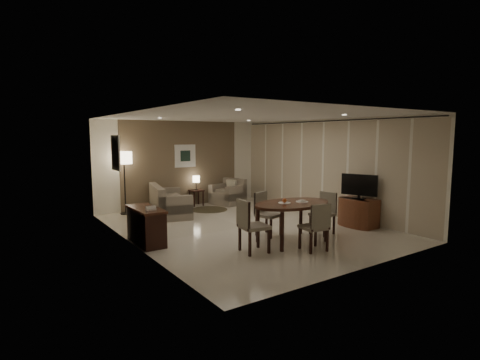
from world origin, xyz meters
TOP-DOWN VIEW (x-y plane):
  - room_shell at (0.00, 0.40)m, footprint 5.50×7.00m
  - taupe_accent at (0.00, 3.48)m, footprint 3.96×0.03m
  - curtain_wall at (2.68, 0.00)m, footprint 0.08×6.70m
  - curtain_rod at (2.68, 0.00)m, footprint 0.03×6.80m
  - art_back_frame at (0.10, 3.46)m, footprint 0.72×0.03m
  - art_back_canvas at (0.10, 3.44)m, footprint 0.34×0.01m
  - art_left_frame at (-2.72, 1.20)m, footprint 0.03×0.60m
  - art_left_canvas at (-2.71, 1.20)m, footprint 0.01×0.46m
  - downlight_nl at (-1.40, -1.80)m, footprint 0.10×0.10m
  - downlight_nr at (1.40, -1.80)m, footprint 0.10×0.10m
  - downlight_fl at (-1.40, 1.80)m, footprint 0.10×0.10m
  - downlight_fr at (1.40, 1.80)m, footprint 0.10×0.10m
  - console_desk at (-2.49, 0.00)m, footprint 0.48×1.20m
  - telephone at (-2.49, -0.30)m, footprint 0.20×0.14m
  - tv_cabinet at (2.40, -1.50)m, footprint 0.48×0.90m
  - flat_tv at (2.38, -1.50)m, footprint 0.36×0.85m
  - dining_table at (0.10, -1.61)m, footprint 1.78×1.12m
  - chair_near at (0.06, -2.28)m, footprint 0.53×0.53m
  - chair_far at (0.01, -0.93)m, footprint 0.59×0.59m
  - chair_left at (-0.97, -1.72)m, footprint 0.56×0.56m
  - chair_right at (1.10, -1.52)m, footprint 0.53×0.53m
  - plate_a at (-0.08, -1.56)m, footprint 0.26×0.26m
  - plate_b at (0.32, -1.66)m, footprint 0.26×0.26m
  - fruit_apple at (-0.08, -1.56)m, footprint 0.09×0.09m
  - napkin at (0.32, -1.66)m, footprint 0.12×0.08m
  - round_rug at (0.37, 2.42)m, footprint 1.10×1.10m
  - sofa at (-0.93, 2.36)m, footprint 1.98×1.30m
  - armchair at (1.34, 2.90)m, footprint 1.08×1.11m
  - side_table at (0.37, 3.25)m, footprint 0.40×0.40m
  - table_lamp at (0.37, 3.25)m, footprint 0.22×0.22m
  - floor_lamp at (-1.92, 3.22)m, footprint 0.45×0.45m

SIDE VIEW (x-z plane):
  - round_rug at x=0.37m, z-range 0.00..0.01m
  - side_table at x=0.37m, z-range 0.00..0.51m
  - tv_cabinet at x=2.40m, z-range 0.00..0.70m
  - console_desk at x=-2.49m, z-range 0.00..0.75m
  - armchair at x=1.34m, z-range 0.00..0.82m
  - dining_table at x=0.10m, z-range 0.00..0.84m
  - sofa at x=-0.93m, z-range 0.00..0.86m
  - chair_right at x=1.10m, z-range 0.00..0.95m
  - chair_near at x=0.06m, z-range 0.00..0.95m
  - chair_far at x=0.01m, z-range 0.00..0.97m
  - chair_left at x=-0.97m, z-range 0.00..1.03m
  - table_lamp at x=0.37m, z-range 0.51..1.01m
  - telephone at x=-2.49m, z-range 0.76..0.85m
  - plate_a at x=-0.08m, z-range 0.84..0.85m
  - plate_b at x=0.32m, z-range 0.84..0.85m
  - napkin at x=0.32m, z-range 0.85..0.88m
  - floor_lamp at x=-1.92m, z-range 0.00..1.79m
  - fruit_apple at x=-0.08m, z-range 0.85..0.94m
  - flat_tv at x=2.38m, z-range 0.72..1.32m
  - curtain_wall at x=2.68m, z-range 0.03..2.61m
  - taupe_accent at x=0.00m, z-range 0.00..2.70m
  - room_shell at x=0.00m, z-range 0.00..2.70m
  - art_back_frame at x=0.10m, z-range 1.24..1.96m
  - art_back_canvas at x=0.10m, z-range 1.43..1.77m
  - art_left_frame at x=-2.72m, z-range 1.45..2.25m
  - art_left_canvas at x=-2.71m, z-range 1.53..2.17m
  - curtain_rod at x=2.68m, z-range 2.62..2.66m
  - downlight_nl at x=-1.40m, z-range 2.68..2.69m
  - downlight_nr at x=1.40m, z-range 2.68..2.69m
  - downlight_fl at x=-1.40m, z-range 2.68..2.69m
  - downlight_fr at x=1.40m, z-range 2.68..2.69m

